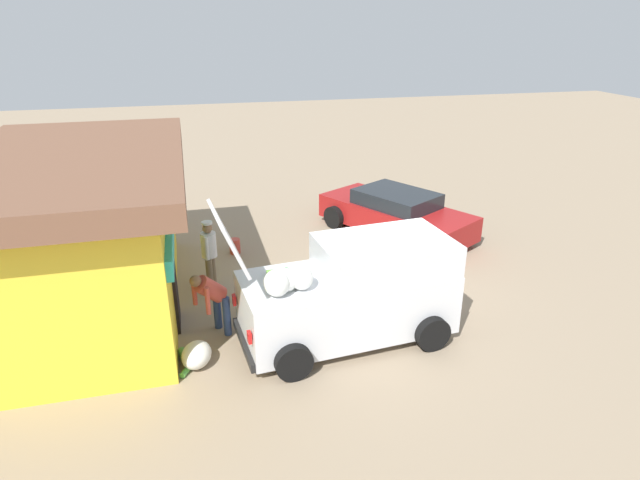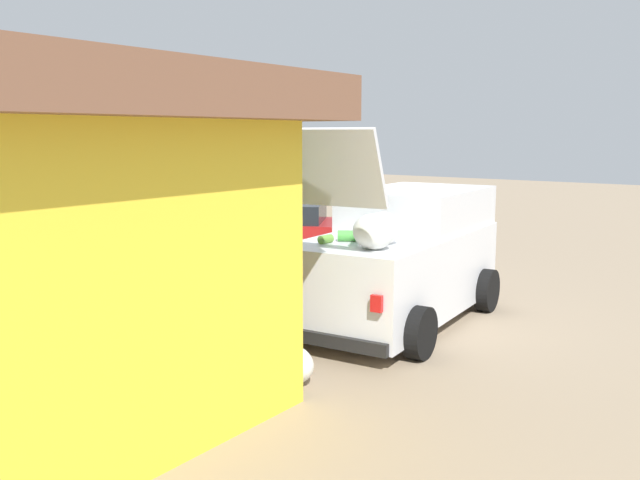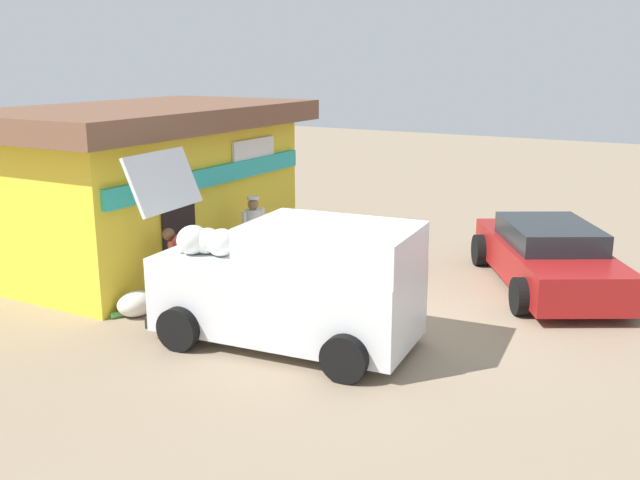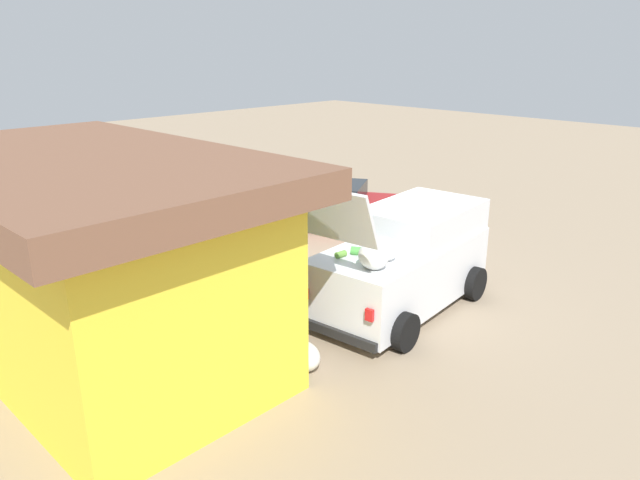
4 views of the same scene
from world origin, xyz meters
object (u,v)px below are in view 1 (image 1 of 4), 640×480
at_px(customer_bending, 212,296).
at_px(storefront_bar, 85,231).
at_px(parked_sedan, 396,213).
at_px(delivery_van, 353,291).
at_px(vendor_standing, 209,251).
at_px(unloaded_banana_pile, 196,355).
at_px(paint_bucket, 235,246).

bearing_deg(customer_bending, storefront_bar, 54.44).
bearing_deg(customer_bending, parked_sedan, -51.90).
distance_m(storefront_bar, delivery_van, 5.57).
relative_size(storefront_bar, delivery_van, 1.61).
xyz_separation_m(vendor_standing, unloaded_banana_pile, (-2.91, 0.42, -0.72)).
bearing_deg(storefront_bar, parked_sedan, -72.30).
bearing_deg(unloaded_banana_pile, delivery_van, -84.51).
height_order(vendor_standing, paint_bucket, vendor_standing).
bearing_deg(customer_bending, delivery_van, -103.98).
bearing_deg(parked_sedan, customer_bending, 128.10).
xyz_separation_m(delivery_van, customer_bending, (0.65, 2.60, -0.13)).
relative_size(delivery_van, customer_bending, 3.23).
distance_m(delivery_van, customer_bending, 2.68).
xyz_separation_m(parked_sedan, vendor_standing, (-2.19, 5.27, 0.32)).
bearing_deg(delivery_van, storefront_bar, 64.72).
height_order(storefront_bar, unloaded_banana_pile, storefront_bar).
bearing_deg(paint_bucket, storefront_bar, 124.24).
height_order(parked_sedan, unloaded_banana_pile, parked_sedan).
bearing_deg(paint_bucket, vendor_standing, 159.71).
bearing_deg(parked_sedan, vendor_standing, 112.56).
height_order(delivery_van, parked_sedan, delivery_van).
height_order(delivery_van, vendor_standing, delivery_van).
relative_size(delivery_van, paint_bucket, 11.41).
distance_m(storefront_bar, parked_sedan, 8.17).
xyz_separation_m(delivery_van, unloaded_banana_pile, (-0.29, 2.98, -0.77)).
height_order(storefront_bar, customer_bending, storefront_bar).
distance_m(vendor_standing, customer_bending, 1.98).
bearing_deg(unloaded_banana_pile, storefront_bar, 37.29).
distance_m(delivery_van, unloaded_banana_pile, 3.09).
xyz_separation_m(storefront_bar, parked_sedan, (2.46, -7.71, -1.13)).
distance_m(parked_sedan, vendor_standing, 5.72).
bearing_deg(storefront_bar, delivery_van, -115.28).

